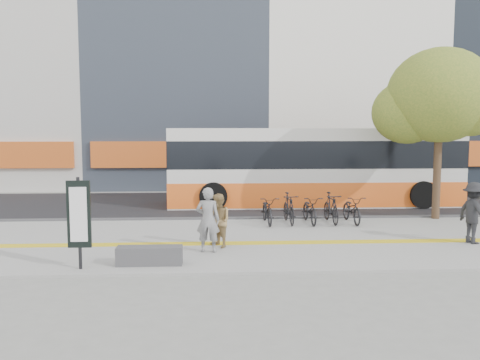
{
  "coord_description": "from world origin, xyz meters",
  "views": [
    {
      "loc": [
        -1.03,
        -13.59,
        3.43
      ],
      "look_at": [
        -0.2,
        2.0,
        1.83
      ],
      "focal_mm": 38.28,
      "sensor_mm": 36.0,
      "label": 1
    }
  ],
  "objects": [
    {
      "name": "signboard",
      "position": [
        -4.2,
        -1.51,
        1.37
      ],
      "size": [
        0.55,
        0.1,
        2.2
      ],
      "color": "black",
      "rests_on": "sidewalk"
    },
    {
      "name": "street",
      "position": [
        0.0,
        9.0,
        0.03
      ],
      "size": [
        40.0,
        8.0,
        0.06
      ],
      "primitive_type": "cube",
      "color": "black",
      "rests_on": "ground"
    },
    {
      "name": "sidewalk",
      "position": [
        0.0,
        1.5,
        0.04
      ],
      "size": [
        40.0,
        7.0,
        0.08
      ],
      "primitive_type": "cube",
      "color": "slate",
      "rests_on": "ground"
    },
    {
      "name": "bicycle_row",
      "position": [
        2.37,
        4.0,
        0.58
      ],
      "size": [
        3.73,
        1.87,
        1.07
      ],
      "color": "black",
      "rests_on": "sidewalk"
    },
    {
      "name": "tactile_strip",
      "position": [
        0.0,
        1.0,
        0.09
      ],
      "size": [
        40.0,
        0.45,
        0.01
      ],
      "primitive_type": "cube",
      "color": "gold",
      "rests_on": "sidewalk"
    },
    {
      "name": "street_tree",
      "position": [
        7.18,
        4.82,
        4.51
      ],
      "size": [
        4.4,
        3.8,
        6.31
      ],
      "color": "#3D2B1C",
      "rests_on": "sidewalk"
    },
    {
      "name": "curb",
      "position": [
        0.0,
        5.0,
        0.07
      ],
      "size": [
        40.0,
        0.25,
        0.14
      ],
      "primitive_type": "cube",
      "color": "#39383B",
      "rests_on": "ground"
    },
    {
      "name": "bench",
      "position": [
        -2.6,
        -1.2,
        0.3
      ],
      "size": [
        1.6,
        0.45,
        0.45
      ],
      "primitive_type": "cube",
      "color": "#39383B",
      "rests_on": "sidewalk"
    },
    {
      "name": "bus",
      "position": [
        3.37,
        8.5,
        1.63
      ],
      "size": [
        12.57,
        2.98,
        3.35
      ],
      "color": "silver",
      "rests_on": "street"
    },
    {
      "name": "ground",
      "position": [
        0.0,
        0.0,
        0.0
      ],
      "size": [
        120.0,
        120.0,
        0.0
      ],
      "primitive_type": "plane",
      "color": "slate",
      "rests_on": "ground"
    },
    {
      "name": "pedestrian_tan",
      "position": [
        -0.88,
        0.55,
        0.84
      ],
      "size": [
        0.88,
        0.93,
        1.51
      ],
      "primitive_type": "imported",
      "rotation": [
        0.0,
        0.0,
        -0.99
      ],
      "color": "olive",
      "rests_on": "sidewalk"
    },
    {
      "name": "pedestrian_dark",
      "position": [
        6.53,
        0.66,
        0.97
      ],
      "size": [
        0.93,
        1.28,
        1.78
      ],
      "primitive_type": "imported",
      "rotation": [
        0.0,
        0.0,
        1.82
      ],
      "color": "black",
      "rests_on": "sidewalk"
    },
    {
      "name": "seated_woman",
      "position": [
        -1.18,
        0.0,
        0.96
      ],
      "size": [
        0.7,
        0.51,
        1.77
      ],
      "primitive_type": "imported",
      "rotation": [
        0.0,
        0.0,
        3.0
      ],
      "color": "black",
      "rests_on": "sidewalk"
    }
  ]
}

